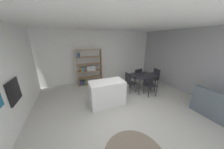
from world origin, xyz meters
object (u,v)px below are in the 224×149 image
(kitchen_island, at_px, (107,93))
(dining_chair_island_side, at_px, (130,81))
(dining_table, at_px, (143,76))
(dining_chair_far, at_px, (137,76))
(dining_chair_near, at_px, (149,82))
(open_bookshelf, at_px, (88,68))
(dining_chair_window_side, at_px, (154,77))
(built_in_oven, at_px, (14,91))

(kitchen_island, height_order, dining_chair_island_side, dining_chair_island_side)
(dining_table, height_order, dining_chair_far, dining_chair_far)
(dining_table, relative_size, dining_chair_near, 1.01)
(open_bookshelf, relative_size, dining_chair_island_side, 1.97)
(open_bookshelf, xyz_separation_m, dining_chair_island_side, (1.50, -1.70, -0.33))
(dining_table, xyz_separation_m, dining_chair_far, (0.01, 0.47, -0.13))
(dining_chair_window_side, bearing_deg, built_in_oven, -79.21)
(dining_chair_far, xyz_separation_m, dining_chair_island_side, (-0.73, -0.48, -0.00))
(open_bookshelf, height_order, dining_chair_near, open_bookshelf)
(dining_chair_island_side, bearing_deg, dining_table, -95.68)
(open_bookshelf, xyz_separation_m, dining_chair_window_side, (2.93, -1.69, -0.31))
(dining_chair_island_side, distance_m, dining_chair_window_side, 1.43)
(kitchen_island, bearing_deg, dining_chair_far, 26.17)
(kitchen_island, bearing_deg, dining_chair_window_side, 10.43)
(built_in_oven, relative_size, dining_table, 0.62)
(kitchen_island, bearing_deg, open_bookshelf, 96.38)
(built_in_oven, xyz_separation_m, open_bookshelf, (2.31, 2.25, -0.19))
(kitchen_island, height_order, dining_table, kitchen_island)
(dining_table, bearing_deg, built_in_oven, -172.83)
(dining_chair_far, bearing_deg, dining_chair_island_side, 25.50)
(dining_chair_far, distance_m, dining_chair_near, 0.94)
(kitchen_island, xyz_separation_m, dining_chair_near, (1.98, 0.04, 0.12))
(open_bookshelf, relative_size, dining_chair_near, 1.92)
(built_in_oven, bearing_deg, dining_chair_window_side, 6.10)
(dining_chair_island_side, bearing_deg, dining_chair_near, -128.72)
(dining_chair_near, bearing_deg, dining_chair_island_side, 156.22)
(built_in_oven, relative_size, open_bookshelf, 0.33)
(dining_table, distance_m, dining_chair_far, 0.49)
(built_in_oven, bearing_deg, dining_chair_far, 12.90)
(kitchen_island, height_order, dining_chair_near, dining_chair_near)
(built_in_oven, distance_m, dining_table, 4.58)
(dining_table, distance_m, dining_chair_window_side, 0.73)
(kitchen_island, distance_m, dining_table, 2.04)
(dining_chair_window_side, bearing_deg, open_bookshelf, -115.30)
(dining_chair_island_side, height_order, dining_chair_window_side, dining_chair_window_side)
(dining_chair_island_side, bearing_deg, dining_chair_far, -63.05)
(dining_chair_island_side, bearing_deg, built_in_oven, 91.75)
(dining_table, relative_size, dining_chair_window_side, 1.02)
(dining_chair_island_side, relative_size, dining_chair_window_side, 0.98)
(built_in_oven, distance_m, open_bookshelf, 3.24)
(dining_chair_near, xyz_separation_m, dining_chair_window_side, (0.71, 0.46, -0.01))
(dining_chair_far, bearing_deg, dining_chair_near, 82.03)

